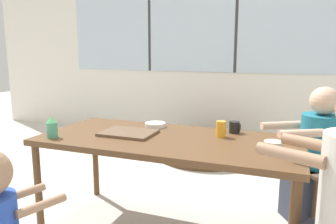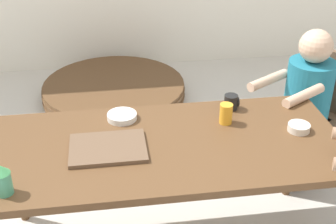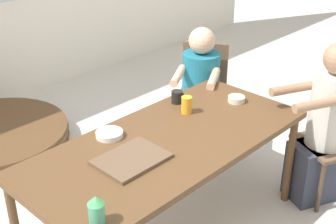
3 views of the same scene
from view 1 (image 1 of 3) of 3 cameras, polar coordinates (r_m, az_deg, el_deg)
wall_back_with_windows at (r=4.74m, az=11.81°, el=11.81°), size 8.40×0.08×2.80m
dining_table at (r=2.28m, az=0.00°, el=-5.86°), size 1.78×0.81×0.70m
chair_for_woman_green_shirt at (r=2.84m, az=27.11°, el=-6.88°), size 0.55×0.55×0.84m
person_woman_green_shirt at (r=2.75m, az=24.24°, el=-7.82°), size 0.62×0.53×1.04m
food_tray_dark at (r=2.37m, az=-6.91°, el=-3.63°), size 0.37×0.28×0.02m
coffee_mug at (r=2.43m, az=11.53°, el=-2.61°), size 0.08×0.08×0.08m
sippy_cup at (r=2.39m, az=-19.55°, el=-2.47°), size 0.08×0.08×0.15m
juice_glass at (r=2.30m, az=9.20°, el=-2.94°), size 0.07×0.07×0.11m
bowl_white_shallow at (r=2.58m, az=-2.23°, el=-2.23°), size 0.16×0.16×0.03m
bowl_cereal at (r=2.14m, az=17.86°, el=-5.36°), size 0.12×0.12×0.04m
folded_table_stack at (r=4.21m, az=6.39°, el=-6.34°), size 1.28×1.28×0.15m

